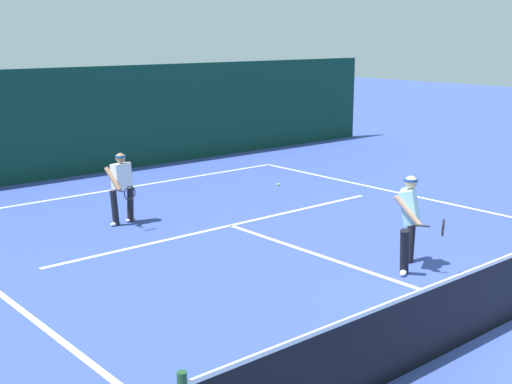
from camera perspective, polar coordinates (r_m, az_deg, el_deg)
The scene contains 8 objects.
ground_plane at distance 10.45m, azimuth 20.55°, elevation -10.00°, with size 80.00×80.00×0.00m, color #35499D.
court_line_baseline_far at distance 18.15m, azimuth -11.23°, elevation 0.29°, with size 10.29×0.10×0.01m, color white.
court_line_service at distance 14.41m, azimuth -2.15°, elevation -2.81°, with size 8.38×0.10×0.01m, color white.
court_line_centre at distance 12.17m, azimuth 7.29°, elevation -5.94°, with size 0.10×6.40×0.01m, color white.
player_near at distance 11.86m, azimuth 12.74°, elevation -2.14°, with size 1.01×1.06×1.64m.
player_far at distance 14.59m, azimuth -11.17°, elevation 0.53°, with size 0.69×0.87×1.53m.
tennis_ball at distance 18.16m, azimuth 1.90°, elevation 0.65°, with size 0.07×0.07×0.07m, color #D1E033.
back_fence_windscreen at distance 19.92m, azimuth -14.73°, elevation 5.69°, with size 23.15×0.12×3.05m, color #0E362A.
Camera 1 is at (-8.57, -4.48, 3.96)m, focal length 47.79 mm.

